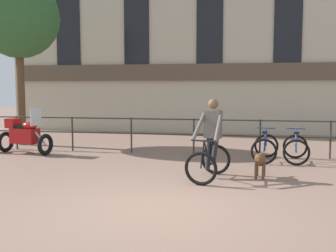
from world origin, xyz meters
TOP-DOWN VIEW (x-y plane):
  - ground_plane at (0.00, 0.00)m, footprint 60.00×60.00m
  - canal_railing at (-0.00, 5.20)m, footprint 15.05×0.05m
  - building_facade at (0.00, 10.99)m, footprint 18.00×0.72m
  - cyclist_with_bike at (0.70, 2.27)m, footprint 0.90×1.28m
  - dog at (1.75, 2.41)m, footprint 0.29×0.90m
  - parked_motorcycle at (-4.92, 4.44)m, footprint 1.69×0.93m
  - parked_bicycle_near_lamp at (1.98, 4.54)m, footprint 0.79×1.18m
  - parked_bicycle_mid_left at (2.76, 4.54)m, footprint 0.77×1.17m
  - tree_canalside_left at (-6.01, 6.16)m, footprint 2.71×2.71m

SIDE VIEW (x-z plane):
  - ground_plane at x=0.00m, z-range 0.00..0.00m
  - parked_bicycle_mid_left at x=2.76m, z-range -0.07..0.79m
  - parked_bicycle_near_lamp at x=1.98m, z-range -0.07..0.79m
  - dog at x=1.75m, z-range 0.11..0.68m
  - parked_motorcycle at x=-4.92m, z-range -0.11..1.24m
  - canal_railing at x=0.00m, z-range 0.18..1.23m
  - cyclist_with_bike at x=0.70m, z-range -0.09..1.61m
  - tree_canalside_left at x=-6.01m, z-range 1.43..7.07m
  - building_facade at x=0.00m, z-range -0.02..10.28m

